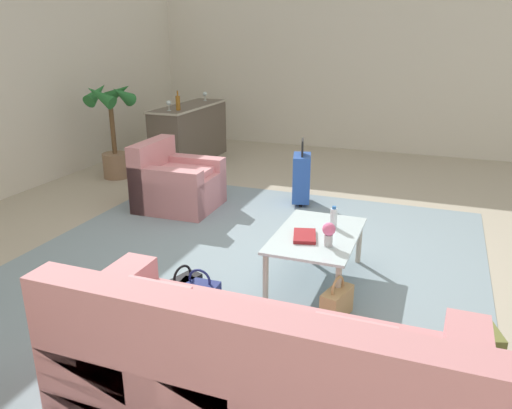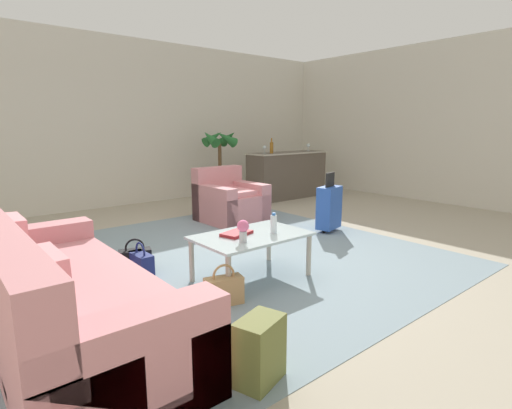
{
  "view_description": "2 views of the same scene",
  "coord_description": "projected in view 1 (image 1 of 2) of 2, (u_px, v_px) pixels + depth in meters",
  "views": [
    {
      "loc": [
        -4.39,
        -1.43,
        2.14
      ],
      "look_at": [
        -0.85,
        -0.09,
        0.82
      ],
      "focal_mm": 35.0,
      "sensor_mm": 36.0,
      "label": 1
    },
    {
      "loc": [
        -2.77,
        -3.41,
        1.48
      ],
      "look_at": [
        -0.19,
        -0.32,
        0.69
      ],
      "focal_mm": 28.0,
      "sensor_mm": 36.0,
      "label": 2
    }
  ],
  "objects": [
    {
      "name": "wine_glass_leftmost",
      "position": [
        169.0,
        103.0,
        7.76
      ],
      "size": [
        0.08,
        0.08,
        0.15
      ],
      "color": "silver",
      "rests_on": "bar_console"
    },
    {
      "name": "wine_bottle_amber",
      "position": [
        178.0,
        103.0,
        7.79
      ],
      "size": [
        0.07,
        0.07,
        0.3
      ],
      "color": "brown",
      "rests_on": "bar_console"
    },
    {
      "name": "coffee_table",
      "position": [
        317.0,
        240.0,
        4.41
      ],
      "size": [
        1.1,
        0.7,
        0.45
      ],
      "color": "silver",
      "rests_on": "ground"
    },
    {
      "name": "wall_right",
      "position": [
        366.0,
        65.0,
        9.02
      ],
      "size": [
        0.12,
        8.0,
        3.1
      ],
      "primitive_type": "cube",
      "color": "beige",
      "rests_on": "ground"
    },
    {
      "name": "backpack_olive",
      "position": [
        475.0,
        356.0,
        3.16
      ],
      "size": [
        0.35,
        0.32,
        0.4
      ],
      "color": "olive",
      "rests_on": "ground"
    },
    {
      "name": "coffee_table_book",
      "position": [
        305.0,
        236.0,
        4.31
      ],
      "size": [
        0.34,
        0.26,
        0.03
      ],
      "primitive_type": "cube",
      "rotation": [
        0.0,
        0.0,
        0.26
      ],
      "color": "maroon",
      "rests_on": "coffee_table"
    },
    {
      "name": "wine_glass_left_of_centre",
      "position": [
        205.0,
        94.0,
        8.86
      ],
      "size": [
        0.08,
        0.08,
        0.15
      ],
      "color": "silver",
      "rests_on": "bar_console"
    },
    {
      "name": "couch",
      "position": [
        255.0,
        376.0,
        2.82
      ],
      "size": [
        0.98,
        2.43,
        0.89
      ],
      "color": "#C67F84",
      "rests_on": "ground"
    },
    {
      "name": "handbag_tan",
      "position": [
        337.0,
        303.0,
        3.91
      ],
      "size": [
        0.35,
        0.22,
        0.36
      ],
      "color": "tan",
      "rests_on": "ground"
    },
    {
      "name": "bar_console",
      "position": [
        190.0,
        133.0,
        8.5
      ],
      "size": [
        1.83,
        0.59,
        0.96
      ],
      "color": "brown",
      "rests_on": "ground"
    },
    {
      "name": "handbag_navy",
      "position": [
        200.0,
        295.0,
        4.03
      ],
      "size": [
        0.15,
        0.32,
        0.36
      ],
      "color": "navy",
      "rests_on": "ground"
    },
    {
      "name": "flower_vase",
      "position": [
        329.0,
        232.0,
        4.11
      ],
      "size": [
        0.11,
        0.11,
        0.21
      ],
      "color": "#B2B7BC",
      "rests_on": "coffee_table"
    },
    {
      "name": "water_bottle",
      "position": [
        334.0,
        218.0,
        4.5
      ],
      "size": [
        0.06,
        0.06,
        0.2
      ],
      "color": "silver",
      "rests_on": "coffee_table"
    },
    {
      "name": "suitcase_blue",
      "position": [
        302.0,
        177.0,
        6.42
      ],
      "size": [
        0.44,
        0.31,
        0.85
      ],
      "color": "#2851AD",
      "rests_on": "ground"
    },
    {
      "name": "ground_plane",
      "position": [
        277.0,
        254.0,
        5.06
      ],
      "size": [
        12.0,
        12.0,
        0.0
      ],
      "primitive_type": "plane",
      "color": "#A89E89"
    },
    {
      "name": "potted_palm",
      "position": [
        112.0,
        127.0,
        7.46
      ],
      "size": [
        0.64,
        0.64,
        1.46
      ],
      "color": "#84664C",
      "rests_on": "ground"
    },
    {
      "name": "handbag_black",
      "position": [
        183.0,
        291.0,
        4.09
      ],
      "size": [
        0.35,
        0.23,
        0.36
      ],
      "color": "black",
      "rests_on": "ground"
    },
    {
      "name": "area_rug",
      "position": [
        236.0,
        276.0,
        4.6
      ],
      "size": [
        5.2,
        4.4,
        0.01
      ],
      "primitive_type": "cube",
      "color": "gray",
      "rests_on": "ground"
    },
    {
      "name": "armchair",
      "position": [
        174.0,
        185.0,
        6.31
      ],
      "size": [
        0.89,
        0.95,
        0.84
      ],
      "color": "#C67F84",
      "rests_on": "ground"
    }
  ]
}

